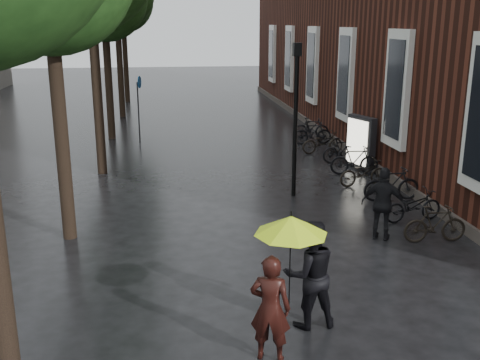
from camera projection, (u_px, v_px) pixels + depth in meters
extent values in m
cube|color=silver|center=(398.00, 89.00, 17.30)|extent=(0.25, 1.60, 3.60)
cube|color=black|center=(395.00, 89.00, 17.29)|extent=(0.10, 1.20, 3.00)
cube|color=silver|center=(346.00, 75.00, 22.06)|extent=(0.25, 1.60, 3.60)
cube|color=black|center=(344.00, 75.00, 22.05)|extent=(0.10, 1.20, 3.00)
cube|color=silver|center=(313.00, 65.00, 26.83)|extent=(0.25, 1.60, 3.60)
cube|color=black|center=(311.00, 65.00, 26.82)|extent=(0.10, 1.20, 3.00)
cube|color=silver|center=(290.00, 59.00, 31.60)|extent=(0.25, 1.60, 3.60)
cube|color=black|center=(288.00, 59.00, 31.58)|extent=(0.10, 1.20, 3.00)
cube|color=silver|center=(273.00, 54.00, 36.36)|extent=(0.25, 1.60, 3.60)
cube|color=black|center=(271.00, 54.00, 36.35)|extent=(0.10, 1.20, 3.00)
cube|color=#3F3833|center=(320.00, 128.00, 26.67)|extent=(0.40, 33.00, 0.30)
cylinder|color=black|center=(62.00, 146.00, 12.90)|extent=(0.32, 0.32, 4.51)
cylinder|color=black|center=(98.00, 101.00, 18.59)|extent=(0.32, 0.32, 4.95)
cylinder|color=black|center=(109.00, 89.00, 24.36)|extent=(0.32, 0.32, 4.40)
cylinder|color=black|center=(120.00, 72.00, 30.04)|extent=(0.32, 0.32, 4.79)
cylinder|color=black|center=(126.00, 66.00, 35.78)|extent=(0.32, 0.32, 4.57)
imported|color=black|center=(270.00, 308.00, 8.43)|extent=(0.73, 0.60, 1.71)
imported|color=black|center=(310.00, 274.00, 9.37)|extent=(0.97, 0.78, 1.89)
cylinder|color=black|center=(290.00, 269.00, 8.71)|extent=(0.02, 0.02, 1.46)
cone|color=#D3FF1A|center=(291.00, 225.00, 8.51)|extent=(1.15, 1.15, 0.29)
cylinder|color=black|center=(291.00, 214.00, 8.46)|extent=(0.02, 0.02, 0.08)
imported|color=black|center=(383.00, 204.00, 13.18)|extent=(1.10, 0.88, 1.75)
imported|color=black|center=(435.00, 224.00, 13.11)|extent=(1.52, 0.48, 0.90)
imported|color=black|center=(413.00, 206.00, 14.51)|extent=(1.69, 0.81, 0.85)
imported|color=black|center=(392.00, 184.00, 16.17)|extent=(1.67, 0.48, 1.00)
imported|color=black|center=(363.00, 173.00, 17.66)|extent=(1.70, 0.82, 0.86)
imported|color=black|center=(354.00, 160.00, 18.95)|extent=(1.69, 0.60, 1.00)
imported|color=black|center=(342.00, 150.00, 20.61)|extent=(1.60, 0.65, 0.93)
imported|color=black|center=(323.00, 142.00, 22.02)|extent=(1.74, 0.79, 0.88)
imported|color=black|center=(312.00, 133.00, 23.66)|extent=(1.65, 0.54, 0.98)
imported|color=black|center=(311.00, 128.00, 24.95)|extent=(1.58, 0.73, 0.91)
cube|color=black|center=(361.00, 143.00, 19.42)|extent=(0.26, 1.26, 1.90)
cube|color=white|center=(357.00, 142.00, 19.39)|extent=(0.04, 1.06, 1.55)
cylinder|color=black|center=(295.00, 127.00, 16.19)|extent=(0.12, 0.12, 4.16)
cube|color=black|center=(297.00, 49.00, 15.60)|extent=(0.23, 0.23, 0.36)
sphere|color=#FFE5B2|center=(297.00, 49.00, 15.60)|extent=(0.19, 0.19, 0.19)
cylinder|color=#262628|center=(139.00, 112.00, 24.07)|extent=(0.06, 0.06, 2.54)
cylinder|color=navy|center=(140.00, 82.00, 23.74)|extent=(0.03, 0.51, 0.51)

